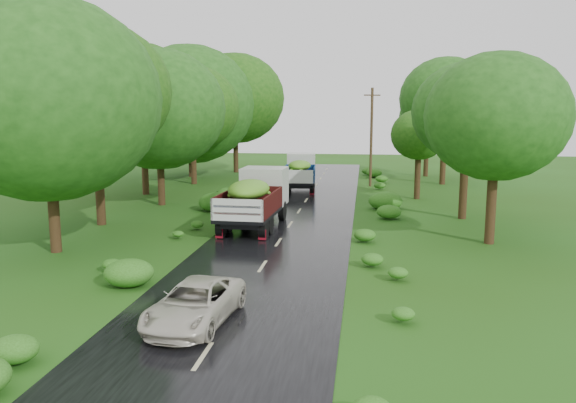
% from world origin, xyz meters
% --- Properties ---
extents(ground, '(120.00, 120.00, 0.00)m').
position_xyz_m(ground, '(0.00, 0.00, 0.00)').
color(ground, '#22450E').
rests_on(ground, ground).
extents(road, '(6.50, 80.00, 0.02)m').
position_xyz_m(road, '(0.00, 5.00, 0.01)').
color(road, black).
rests_on(road, ground).
extents(road_lines, '(0.12, 69.60, 0.00)m').
position_xyz_m(road_lines, '(0.00, 6.00, 0.02)').
color(road_lines, '#BFB78C').
rests_on(road_lines, road).
extents(truck_near, '(2.65, 6.85, 2.84)m').
position_xyz_m(truck_near, '(-1.67, 11.33, 1.61)').
color(truck_near, black).
rests_on(truck_near, ground).
extents(truck_far, '(2.61, 6.31, 2.59)m').
position_xyz_m(truck_far, '(-0.98, 25.08, 1.47)').
color(truck_far, black).
rests_on(truck_far, ground).
extents(car, '(2.28, 4.27, 1.14)m').
position_xyz_m(car, '(-0.82, -1.95, 0.59)').
color(car, beige).
rests_on(car, road).
extents(utility_pole, '(1.27, 0.60, 7.61)m').
position_xyz_m(utility_pole, '(4.25, 27.67, 3.92)').
color(utility_pole, '#382616').
rests_on(utility_pole, ground).
extents(trees_left, '(7.70, 35.34, 8.94)m').
position_xyz_m(trees_left, '(-9.96, 22.25, 6.45)').
color(trees_left, black).
rests_on(trees_left, ground).
extents(trees_right, '(5.96, 29.40, 8.51)m').
position_xyz_m(trees_right, '(9.28, 21.98, 5.72)').
color(trees_right, black).
rests_on(trees_right, ground).
extents(shrubs, '(11.90, 44.00, 0.70)m').
position_xyz_m(shrubs, '(0.00, 14.00, 0.35)').
color(shrubs, '#285A15').
rests_on(shrubs, ground).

